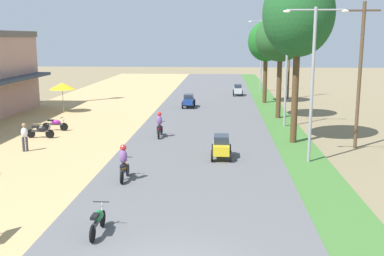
{
  "coord_description": "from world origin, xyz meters",
  "views": [
    {
      "loc": [
        1.31,
        -11.12,
        6.38
      ],
      "look_at": [
        -0.42,
        15.16,
        1.22
      ],
      "focal_mm": 43.44,
      "sensor_mm": 36.0,
      "label": 1
    }
  ],
  "objects_px": {
    "streetlamp_mid": "(286,66)",
    "car_sedan_blue": "(189,100)",
    "median_tree_nearest": "(298,15)",
    "vendor_umbrella": "(62,86)",
    "median_tree_second": "(281,38)",
    "streetlamp_far": "(261,51)",
    "car_hatchback_silver": "(238,89)",
    "utility_pole_far": "(290,51)",
    "motorbike_ahead_second": "(98,219)",
    "median_tree_third": "(266,42)",
    "parked_motorbike_second": "(41,130)",
    "utility_pole_near": "(360,74)",
    "motorbike_ahead_third": "(124,163)",
    "pedestrian_on_shoulder": "(25,136)",
    "motorbike_ahead_fourth": "(160,125)",
    "car_hatchback_yellow": "(221,146)",
    "streetlamp_near": "(313,75)",
    "parked_motorbike_third": "(55,124)"
  },
  "relations": [
    {
      "from": "parked_motorbike_second",
      "to": "streetlamp_mid",
      "type": "bearing_deg",
      "value": 17.7
    },
    {
      "from": "streetlamp_near",
      "to": "utility_pole_near",
      "type": "distance_m",
      "value": 4.75
    },
    {
      "from": "median_tree_second",
      "to": "car_sedan_blue",
      "type": "height_order",
      "value": "median_tree_second"
    },
    {
      "from": "median_tree_third",
      "to": "streetlamp_mid",
      "type": "relative_size",
      "value": 1.06
    },
    {
      "from": "median_tree_second",
      "to": "motorbike_ahead_second",
      "type": "distance_m",
      "value": 25.03
    },
    {
      "from": "car_sedan_blue",
      "to": "streetlamp_far",
      "type": "bearing_deg",
      "value": 60.76
    },
    {
      "from": "streetlamp_far",
      "to": "car_hatchback_silver",
      "type": "distance_m",
      "value": 6.63
    },
    {
      "from": "streetlamp_near",
      "to": "utility_pole_far",
      "type": "bearing_deg",
      "value": 84.69
    },
    {
      "from": "parked_motorbike_second",
      "to": "median_tree_nearest",
      "type": "height_order",
      "value": "median_tree_nearest"
    },
    {
      "from": "utility_pole_near",
      "to": "car_hatchback_silver",
      "type": "distance_m",
      "value": 24.99
    },
    {
      "from": "car_sedan_blue",
      "to": "car_hatchback_silver",
      "type": "height_order",
      "value": "car_hatchback_silver"
    },
    {
      "from": "streetlamp_far",
      "to": "car_hatchback_silver",
      "type": "xyz_separation_m",
      "value": [
        -2.81,
        -4.41,
        -4.07
      ]
    },
    {
      "from": "car_hatchback_yellow",
      "to": "utility_pole_near",
      "type": "bearing_deg",
      "value": 21.75
    },
    {
      "from": "car_hatchback_silver",
      "to": "car_sedan_blue",
      "type": "bearing_deg",
      "value": -117.56
    },
    {
      "from": "motorbike_ahead_third",
      "to": "parked_motorbike_third",
      "type": "bearing_deg",
      "value": 123.14
    },
    {
      "from": "vendor_umbrella",
      "to": "utility_pole_near",
      "type": "distance_m",
      "value": 24.34
    },
    {
      "from": "vendor_umbrella",
      "to": "car_hatchback_yellow",
      "type": "distance_m",
      "value": 20.0
    },
    {
      "from": "streetlamp_near",
      "to": "car_hatchback_silver",
      "type": "bearing_deg",
      "value": 95.86
    },
    {
      "from": "median_tree_nearest",
      "to": "car_sedan_blue",
      "type": "distance_m",
      "value": 17.13
    },
    {
      "from": "utility_pole_near",
      "to": "motorbike_ahead_third",
      "type": "xyz_separation_m",
      "value": [
        -12.11,
        -7.24,
        -3.5
      ]
    },
    {
      "from": "parked_motorbike_third",
      "to": "streetlamp_near",
      "type": "bearing_deg",
      "value": -23.83
    },
    {
      "from": "median_tree_third",
      "to": "utility_pole_near",
      "type": "bearing_deg",
      "value": -78.88
    },
    {
      "from": "car_sedan_blue",
      "to": "motorbike_ahead_fourth",
      "type": "xyz_separation_m",
      "value": [
        -0.91,
        -12.94,
        0.11
      ]
    },
    {
      "from": "motorbike_ahead_fourth",
      "to": "vendor_umbrella",
      "type": "bearing_deg",
      "value": 135.09
    },
    {
      "from": "vendor_umbrella",
      "to": "car_sedan_blue",
      "type": "bearing_deg",
      "value": 17.78
    },
    {
      "from": "utility_pole_near",
      "to": "streetlamp_far",
      "type": "bearing_deg",
      "value": 96.61
    },
    {
      "from": "motorbike_ahead_third",
      "to": "motorbike_ahead_fourth",
      "type": "distance_m",
      "value": 9.18
    },
    {
      "from": "median_tree_second",
      "to": "car_hatchback_yellow",
      "type": "xyz_separation_m",
      "value": [
        -4.46,
        -12.96,
        -5.54
      ]
    },
    {
      "from": "pedestrian_on_shoulder",
      "to": "car_hatchback_silver",
      "type": "xyz_separation_m",
      "value": [
        12.71,
        26.23,
        -0.22
      ]
    },
    {
      "from": "utility_pole_near",
      "to": "motorbike_ahead_second",
      "type": "xyz_separation_m",
      "value": [
        -11.76,
        -13.01,
        -3.78
      ]
    },
    {
      "from": "streetlamp_mid",
      "to": "car_sedan_blue",
      "type": "distance_m",
      "value": 11.96
    },
    {
      "from": "median_tree_nearest",
      "to": "streetlamp_mid",
      "type": "height_order",
      "value": "median_tree_nearest"
    },
    {
      "from": "median_tree_nearest",
      "to": "median_tree_second",
      "type": "bearing_deg",
      "value": 89.46
    },
    {
      "from": "streetlamp_far",
      "to": "car_sedan_blue",
      "type": "bearing_deg",
      "value": -119.24
    },
    {
      "from": "median_tree_nearest",
      "to": "car_sedan_blue",
      "type": "xyz_separation_m",
      "value": [
        -7.42,
        13.8,
        -6.93
      ]
    },
    {
      "from": "parked_motorbike_second",
      "to": "car_hatchback_silver",
      "type": "distance_m",
      "value": 26.29
    },
    {
      "from": "pedestrian_on_shoulder",
      "to": "car_hatchback_yellow",
      "type": "bearing_deg",
      "value": -4.38
    },
    {
      "from": "parked_motorbike_second",
      "to": "utility_pole_far",
      "type": "xyz_separation_m",
      "value": [
        18.38,
        20.84,
        4.4
      ]
    },
    {
      "from": "vendor_umbrella",
      "to": "median_tree_second",
      "type": "height_order",
      "value": "median_tree_second"
    },
    {
      "from": "median_tree_second",
      "to": "car_hatchback_silver",
      "type": "xyz_separation_m",
      "value": [
        -2.76,
        14.11,
        -5.54
      ]
    },
    {
      "from": "pedestrian_on_shoulder",
      "to": "motorbike_ahead_fourth",
      "type": "relative_size",
      "value": 0.9
    },
    {
      "from": "parked_motorbike_third",
      "to": "streetlamp_near",
      "type": "xyz_separation_m",
      "value": [
        15.9,
        -7.02,
        3.99
      ]
    },
    {
      "from": "parked_motorbike_second",
      "to": "utility_pole_near",
      "type": "relative_size",
      "value": 0.22
    },
    {
      "from": "car_hatchback_yellow",
      "to": "median_tree_second",
      "type": "bearing_deg",
      "value": 71.01
    },
    {
      "from": "streetlamp_near",
      "to": "car_hatchback_silver",
      "type": "xyz_separation_m",
      "value": [
        -2.81,
        27.38,
        -3.8
      ]
    },
    {
      "from": "median_tree_third",
      "to": "utility_pole_near",
      "type": "relative_size",
      "value": 0.94
    },
    {
      "from": "utility_pole_far",
      "to": "motorbike_ahead_second",
      "type": "bearing_deg",
      "value": -107.18
    },
    {
      "from": "parked_motorbike_second",
      "to": "car_hatchback_silver",
      "type": "bearing_deg",
      "value": 59.88
    },
    {
      "from": "utility_pole_far",
      "to": "motorbike_ahead_second",
      "type": "distance_m",
      "value": 36.98
    },
    {
      "from": "pedestrian_on_shoulder",
      "to": "motorbike_ahead_second",
      "type": "bearing_deg",
      "value": -56.76
    }
  ]
}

